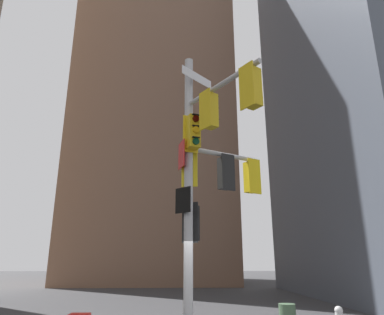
# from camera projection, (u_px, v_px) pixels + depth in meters

# --- Properties ---
(building_mid_block) EXTENTS (14.90, 14.90, 33.40)m
(building_mid_block) POSITION_uv_depth(u_px,v_px,m) (158.00, 120.00, 37.80)
(building_mid_block) COLOR brown
(building_mid_block) RESTS_ON ground
(signal_pole_assembly) EXTENTS (2.74, 3.97, 8.18)m
(signal_pole_assembly) POSITION_uv_depth(u_px,v_px,m) (207.00, 165.00, 10.03)
(signal_pole_assembly) COLOR #B2B2B5
(signal_pole_assembly) RESTS_ON ground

